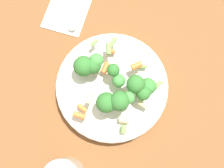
{
  "coord_description": "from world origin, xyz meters",
  "views": [
    {
      "loc": [
        -0.06,
        0.14,
        0.65
      ],
      "look_at": [
        0.0,
        0.0,
        0.05
      ],
      "focal_mm": 42.0,
      "sensor_mm": 36.0,
      "label": 1
    }
  ],
  "objects": [
    {
      "name": "ground_plane",
      "position": [
        0.0,
        0.0,
        0.0
      ],
      "size": [
        3.0,
        3.0,
        0.0
      ],
      "primitive_type": "plane",
      "color": "brown"
    },
    {
      "name": "bowl",
      "position": [
        0.0,
        0.0,
        0.02
      ],
      "size": [
        0.27,
        0.27,
        0.04
      ],
      "color": "silver",
      "rests_on": "ground_plane"
    },
    {
      "name": "pasta_salad",
      "position": [
        -0.0,
        0.0,
        0.08
      ],
      "size": [
        0.21,
        0.21,
        0.08
      ],
      "color": "#8CB766",
      "rests_on": "bowl"
    },
    {
      "name": "napkin",
      "position": [
        0.2,
        -0.17,
        0.0
      ],
      "size": [
        0.13,
        0.18,
        0.01
      ],
      "color": "white",
      "rests_on": "ground_plane"
    },
    {
      "name": "spoon",
      "position": [
        0.17,
        -0.15,
        0.01
      ],
      "size": [
        0.04,
        0.15,
        0.01
      ],
      "rotation": [
        0.0,
        0.0,
        8.04
      ],
      "color": "silver",
      "rests_on": "napkin"
    }
  ]
}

